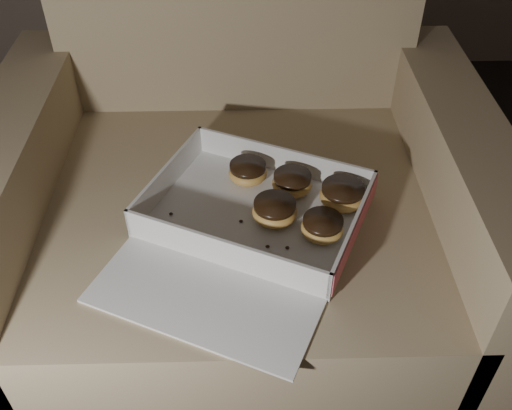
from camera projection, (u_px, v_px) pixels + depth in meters
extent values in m
cube|color=#9B8563|center=(240.00, 266.00, 1.25)|extent=(0.77, 0.77, 0.45)
cube|color=#9B8563|center=(40.00, 246.00, 1.19)|extent=(0.13, 0.77, 0.60)
cube|color=#9B8563|center=(436.00, 239.00, 1.21)|extent=(0.13, 0.77, 0.60)
cube|color=silver|center=(256.00, 215.00, 1.04)|extent=(0.45, 0.40, 0.01)
cube|color=silver|center=(283.00, 160.00, 1.11)|extent=(0.34, 0.16, 0.06)
cube|color=silver|center=(223.00, 252.00, 0.93)|extent=(0.34, 0.16, 0.06)
cube|color=silver|center=(168.00, 177.00, 1.07)|extent=(0.12, 0.25, 0.06)
cube|color=silver|center=(354.00, 230.00, 0.97)|extent=(0.12, 0.25, 0.06)
cube|color=#C24E5B|center=(357.00, 230.00, 0.96)|extent=(0.11, 0.25, 0.05)
cube|color=silver|center=(202.00, 301.00, 0.89)|extent=(0.39, 0.29, 0.01)
ellipsoid|color=#E6B150|center=(248.00, 173.00, 1.10)|extent=(0.08, 0.08, 0.04)
cylinder|color=black|center=(248.00, 166.00, 1.09)|extent=(0.07, 0.07, 0.01)
ellipsoid|color=#E6B150|center=(292.00, 184.00, 1.07)|extent=(0.08, 0.08, 0.04)
cylinder|color=black|center=(292.00, 177.00, 1.06)|extent=(0.07, 0.07, 0.01)
ellipsoid|color=#E6B150|center=(342.00, 196.00, 1.04)|extent=(0.08, 0.08, 0.04)
cylinder|color=black|center=(343.00, 189.00, 1.03)|extent=(0.08, 0.08, 0.01)
ellipsoid|color=#E6B150|center=(322.00, 228.00, 0.98)|extent=(0.07, 0.07, 0.04)
cylinder|color=black|center=(323.00, 221.00, 0.97)|extent=(0.07, 0.07, 0.01)
ellipsoid|color=#E6B150|center=(275.00, 212.00, 1.01)|extent=(0.08, 0.08, 0.04)
cylinder|color=black|center=(275.00, 205.00, 1.00)|extent=(0.07, 0.07, 0.01)
ellipsoid|color=black|center=(241.00, 221.00, 1.02)|extent=(0.01, 0.01, 0.00)
ellipsoid|color=black|center=(268.00, 246.00, 0.97)|extent=(0.01, 0.01, 0.00)
ellipsoid|color=black|center=(262.00, 262.00, 0.94)|extent=(0.01, 0.01, 0.00)
ellipsoid|color=black|center=(287.00, 248.00, 0.97)|extent=(0.01, 0.01, 0.00)
ellipsoid|color=black|center=(171.00, 214.00, 1.03)|extent=(0.01, 0.01, 0.00)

